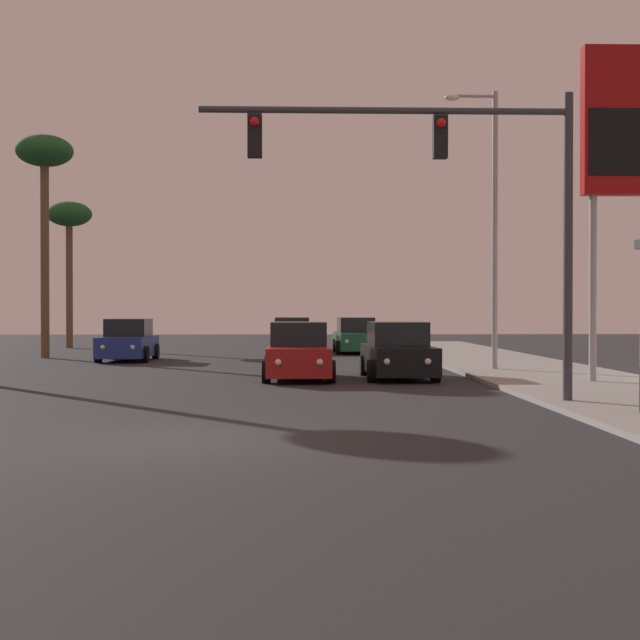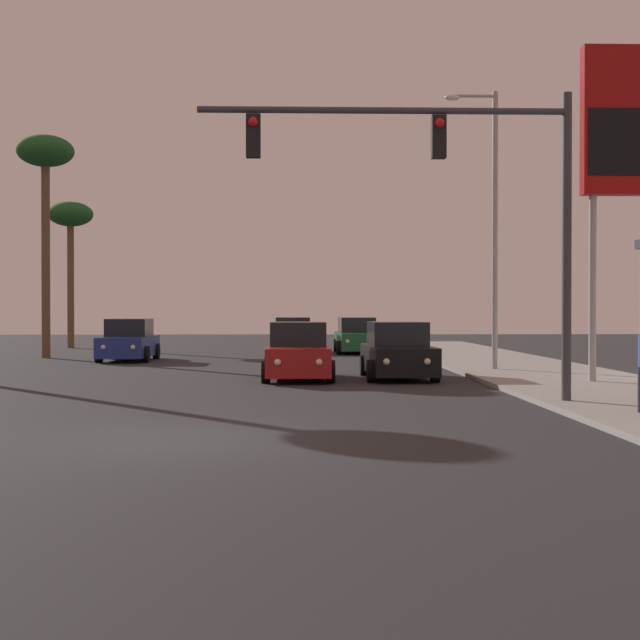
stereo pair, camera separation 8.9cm
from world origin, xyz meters
name	(u,v)px [view 2 (the right image)]	position (x,y,z in m)	size (l,w,h in m)	color
ground_plane	(178,440)	(0.00, 0.00, 0.00)	(120.00, 120.00, 0.00)	#28282B
sidewalk_right	(577,382)	(9.50, 10.00, 0.06)	(5.00, 60.00, 0.12)	gray
car_tan	(293,337)	(1.73, 28.45, 0.76)	(2.04, 4.32, 1.68)	tan
car_green	(357,337)	(4.73, 27.75, 0.76)	(2.04, 4.34, 1.68)	#195933
car_red	(298,353)	(1.92, 12.05, 0.76)	(2.04, 4.31, 1.68)	maroon
car_blue	(129,342)	(-4.83, 21.82, 0.76)	(2.04, 4.32, 1.68)	navy
car_black	(398,353)	(4.87, 12.24, 0.76)	(2.04, 4.33, 1.68)	black
traffic_light_mast	(460,181)	(5.29, 4.68, 4.76)	(7.88, 0.36, 6.50)	#38383D
street_lamp	(491,215)	(8.20, 14.77, 5.12)	(1.74, 0.24, 9.00)	#99999E
gas_station_sign	(619,139)	(10.53, 9.73, 6.62)	(2.00, 0.42, 9.00)	#99999E
palm_tree_mid	(45,164)	(-8.72, 24.00, 8.19)	(2.40, 2.40, 9.42)	brown
palm_tree_far	(70,221)	(-10.18, 34.00, 6.77)	(2.40, 2.40, 7.83)	brown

